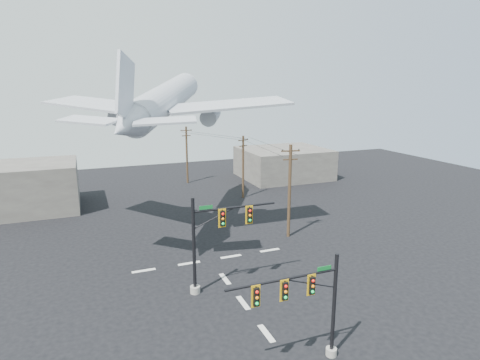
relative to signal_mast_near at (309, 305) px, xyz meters
name	(u,v)px	position (x,y,z in m)	size (l,w,h in m)	color
ground	(266,333)	(-0.96, 3.39, -3.66)	(120.00, 120.00, 0.00)	black
lane_markings	(237,294)	(-0.96, 8.73, -3.65)	(14.00, 21.20, 0.01)	beige
signal_mast_near	(309,305)	(0.00, 0.00, 0.00)	(6.93, 0.71, 6.42)	gray
signal_mast_far	(212,241)	(-2.42, 10.05, 0.39)	(6.98, 0.83, 7.57)	gray
utility_pole_a	(290,190)	(8.46, 18.03, 1.45)	(1.95, 0.45, 9.77)	#402E1B
utility_pole_b	(243,166)	(9.65, 33.74, 0.95)	(1.71, 0.75, 8.81)	#402E1B
utility_pole_c	(187,154)	(4.55, 45.43, 1.15)	(1.88, 0.31, 9.20)	#402E1B
power_lines	(238,140)	(8.18, 32.01, 4.83)	(6.75, 27.41, 0.30)	black
airliner	(165,100)	(-2.73, 24.31, 10.40)	(23.46, 25.67, 7.24)	#ADB2B9
building_left	(0,189)	(-20.96, 38.39, -0.66)	(18.00, 10.00, 6.00)	#69645D
building_right	(283,163)	(21.04, 43.39, -1.16)	(14.00, 12.00, 5.00)	#69645D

